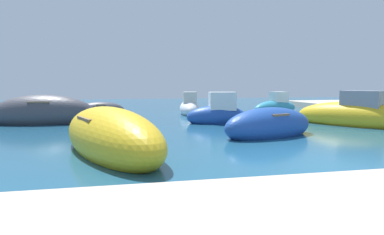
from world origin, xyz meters
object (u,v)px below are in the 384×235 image
Objects in this scene: moored_boat_1 at (353,115)px; moored_boat_7 at (269,126)px; moored_boat_0 at (190,108)px; moored_boat_5 at (218,114)px; moored_boat_2 at (43,113)px; moored_boat_6 at (276,107)px; moored_boat_3 at (110,137)px; moored_boat_8 at (100,110)px.

moored_boat_1 reaches higher than moored_boat_7.
moored_boat_1 is at bearing -131.43° from moored_boat_0.
moored_boat_1 is at bearing 2.69° from moored_boat_7.
moored_boat_2 is at bearing -3.41° from moored_boat_5.
moored_boat_6 reaches higher than moored_boat_7.
moored_boat_2 is 9.21m from moored_boat_3.
moored_boat_2 reaches higher than moored_boat_7.
moored_boat_8 is at bearing -15.15° from moored_boat_3.
moored_boat_1 reaches higher than moored_boat_6.
moored_boat_8 is at bearing -115.13° from moored_boat_2.
moored_boat_5 is 9.03m from moored_boat_8.
moored_boat_5 is 0.79× the size of moored_boat_6.
moored_boat_1 reaches higher than moored_boat_2.
moored_boat_2 is at bearing 3.48° from moored_boat_3.
moored_boat_5 is at bearing 36.87° from moored_boat_1.
moored_boat_6 is at bearing 42.52° from moored_boat_7.
moored_boat_6 reaches higher than moored_boat_3.
moored_boat_6 is 12.28m from moored_boat_8.
moored_boat_3 is (-11.52, -4.40, -0.01)m from moored_boat_1.
moored_boat_3 is 8.55m from moored_boat_5.
moored_boat_1 is 1.23× the size of moored_boat_7.
moored_boat_1 is 12.33m from moored_boat_3.
moored_boat_6 is at bearing -62.14° from moored_boat_3.
moored_boat_8 is (-5.95, 0.80, -0.12)m from moored_boat_0.
moored_boat_5 is at bearing -167.34° from moored_boat_0.
moored_boat_7 is (-5.51, -2.31, -0.09)m from moored_boat_1.
moored_boat_6 is at bearing -162.27° from moored_boat_2.
moored_boat_0 is at bearing -25.20° from moored_boat_6.
moored_boat_8 is (-12.51, 8.80, -0.19)m from moored_boat_1.
moored_boat_3 is 1.97× the size of moored_boat_5.
moored_boat_0 is 0.77× the size of moored_boat_2.
moored_boat_0 is 6.29m from moored_boat_6.
moored_boat_7 is (6.01, 2.09, -0.09)m from moored_boat_3.
moored_boat_2 is 0.80× the size of moored_boat_3.
moored_boat_7 is 1.41× the size of moored_boat_8.
moored_boat_7 reaches higher than moored_boat_8.
moored_boat_6 is (11.25, 12.18, -0.08)m from moored_boat_3.
moored_boat_5 reaches higher than moored_boat_2.
moored_boat_1 is 1.73× the size of moored_boat_8.
moored_boat_0 is at bearing 6.65° from moored_boat_1.
moored_boat_1 is 1.32× the size of moored_boat_6.
moored_boat_3 is at bearing 167.42° from moored_boat_0.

